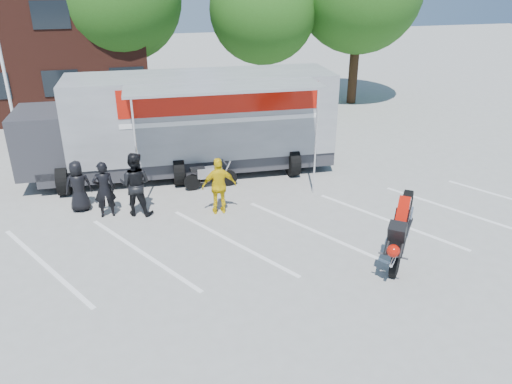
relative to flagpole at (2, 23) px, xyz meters
name	(u,v)px	position (x,y,z in m)	size (l,w,h in m)	color
ground	(231,261)	(6.24, -10.00, -5.05)	(100.00, 100.00, 0.00)	#9B9B96
parking_bay_lines	(224,242)	(6.24, -9.00, -5.05)	(18.00, 5.00, 0.01)	white
flagpole	(2,23)	(0.00, 0.00, 0.00)	(1.61, 0.12, 8.00)	white
tree_mid	(263,10)	(11.24, 5.00, -0.11)	(5.44, 5.44, 7.68)	#382314
transporter_truck	(191,172)	(6.11, -3.63, -5.05)	(11.19, 5.39, 3.56)	#9799A0
parked_motorcycle	(211,188)	(6.57, -5.24, -5.05)	(0.62, 1.87, 0.98)	#B3B3B8
stunt_bike_rider	(398,261)	(10.38, -11.12, -5.05)	(0.87, 1.84, 2.17)	black
spectator_leather_a	(78,186)	(2.39, -5.92, -4.25)	(0.78, 0.51, 1.61)	black
spectator_leather_b	(104,189)	(3.16, -6.54, -4.18)	(0.64, 0.42, 1.75)	black
spectator_leather_c	(135,184)	(4.07, -6.62, -4.07)	(0.95, 0.74, 1.96)	black
spectator_hivis	(219,186)	(6.50, -7.19, -4.17)	(1.04, 0.43, 1.77)	yellow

